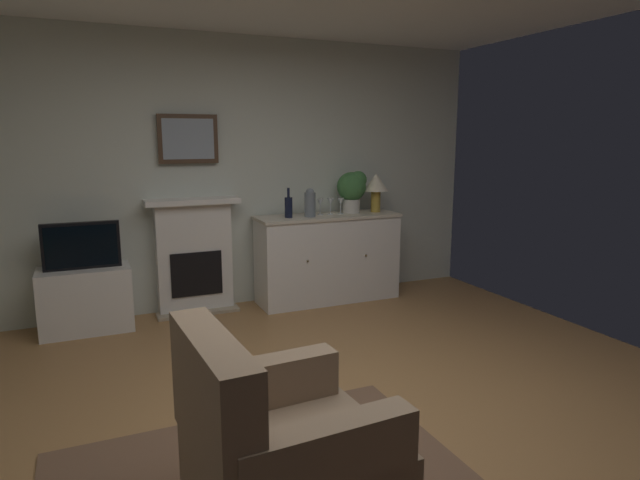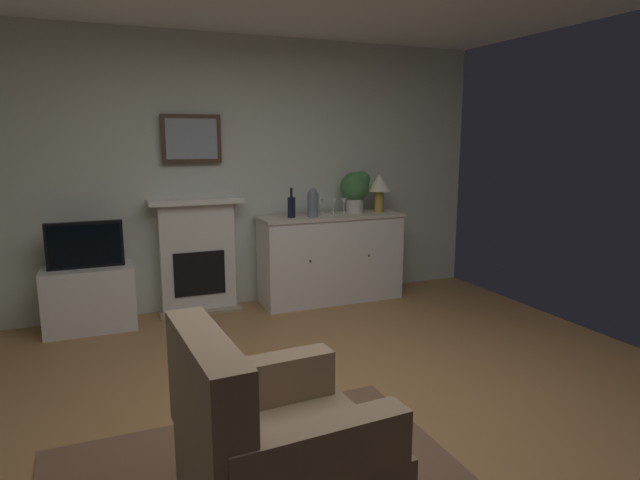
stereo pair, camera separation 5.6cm
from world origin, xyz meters
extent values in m
cube|color=#9E7042|center=(0.00, 0.00, -0.05)|extent=(5.30, 5.53, 0.10)
cube|color=silver|center=(0.00, 2.73, 1.31)|extent=(5.30, 0.06, 2.62)
cube|color=white|center=(-0.42, 2.61, 0.53)|extent=(0.70, 0.18, 1.05)
cube|color=tan|center=(-0.42, 2.52, 0.01)|extent=(0.77, 0.20, 0.03)
cube|color=black|center=(-0.42, 2.52, 0.39)|extent=(0.48, 0.02, 0.42)
cube|color=white|center=(-0.42, 2.58, 1.07)|extent=(0.87, 0.27, 0.05)
cube|color=#473323|center=(-0.42, 2.65, 1.65)|extent=(0.55, 0.03, 0.45)
cube|color=#8C99A8|center=(-0.42, 2.64, 1.65)|extent=(0.47, 0.01, 0.37)
cube|color=white|center=(0.90, 2.43, 0.43)|extent=(1.45, 0.45, 0.86)
cube|color=beige|center=(0.90, 2.43, 0.88)|extent=(1.48, 0.48, 0.03)
sphere|color=brown|center=(0.58, 2.19, 0.49)|extent=(0.02, 0.02, 0.02)
sphere|color=brown|center=(1.22, 2.19, 0.49)|extent=(0.02, 0.02, 0.02)
cylinder|color=#B79338|center=(1.45, 2.43, 1.00)|extent=(0.10, 0.10, 0.22)
cone|color=#EFE5C6|center=(1.45, 2.43, 1.20)|extent=(0.26, 0.26, 0.18)
cylinder|color=black|center=(0.46, 2.40, 0.99)|extent=(0.08, 0.08, 0.20)
cylinder|color=black|center=(0.46, 2.40, 1.14)|extent=(0.03, 0.03, 0.09)
cylinder|color=silver|center=(0.83, 2.46, 0.90)|extent=(0.06, 0.06, 0.00)
cylinder|color=silver|center=(0.83, 2.46, 0.94)|extent=(0.01, 0.01, 0.09)
cone|color=silver|center=(0.83, 2.46, 1.02)|extent=(0.07, 0.07, 0.07)
cylinder|color=silver|center=(0.94, 2.45, 0.90)|extent=(0.06, 0.06, 0.00)
cylinder|color=silver|center=(0.94, 2.45, 0.94)|extent=(0.01, 0.01, 0.09)
cone|color=silver|center=(0.94, 2.45, 1.02)|extent=(0.07, 0.07, 0.07)
cylinder|color=silver|center=(1.05, 2.44, 0.90)|extent=(0.06, 0.06, 0.00)
cylinder|color=silver|center=(1.05, 2.44, 0.94)|extent=(0.01, 0.01, 0.09)
cone|color=silver|center=(1.05, 2.44, 1.02)|extent=(0.07, 0.07, 0.07)
cylinder|color=slate|center=(0.68, 2.38, 1.01)|extent=(0.11, 0.11, 0.24)
sphere|color=slate|center=(0.68, 2.38, 1.13)|extent=(0.08, 0.08, 0.08)
cube|color=white|center=(-1.40, 2.44, 0.28)|extent=(0.75, 0.42, 0.56)
cube|color=black|center=(-1.40, 2.42, 0.76)|extent=(0.62, 0.06, 0.40)
cube|color=black|center=(-1.40, 2.39, 0.76)|extent=(0.57, 0.01, 0.35)
cylinder|color=beige|center=(1.19, 2.48, 0.96)|extent=(0.18, 0.18, 0.14)
sphere|color=#3D753D|center=(1.19, 2.48, 1.16)|extent=(0.30, 0.30, 0.30)
sphere|color=#3D753D|center=(1.25, 2.45, 1.23)|extent=(0.18, 0.18, 0.18)
cube|color=#8C7259|center=(-0.61, -0.54, 0.26)|extent=(0.84, 0.80, 0.32)
cube|color=#8C7259|center=(-0.94, -0.56, 0.67)|extent=(0.20, 0.77, 0.50)
cube|color=#8C7259|center=(-0.60, -0.86, 0.53)|extent=(0.73, 0.18, 0.22)
cube|color=#8C7259|center=(-0.63, -0.22, 0.53)|extent=(0.73, 0.18, 0.22)
cylinder|color=#473323|center=(-0.29, -0.21, 0.05)|extent=(0.05, 0.05, 0.10)
camera|label=1|loc=(-1.34, -2.50, 1.66)|focal=30.39mm
camera|label=2|loc=(-1.29, -2.53, 1.66)|focal=30.39mm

